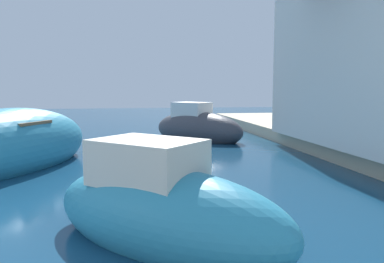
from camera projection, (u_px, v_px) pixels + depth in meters
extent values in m
ellipsoid|color=#3F3F47|center=(198.00, 130.00, 16.86)|extent=(4.26, 4.60, 1.58)
cube|color=white|center=(192.00, 110.00, 17.00)|extent=(1.78, 1.84, 0.71)
ellipsoid|color=teal|center=(9.00, 147.00, 10.84)|extent=(4.93, 6.73, 2.17)
cube|color=brown|center=(8.00, 122.00, 10.76)|extent=(2.29, 1.98, 0.08)
ellipsoid|color=white|center=(11.00, 134.00, 16.71)|extent=(1.18, 3.34, 0.95)
cube|color=gray|center=(8.00, 119.00, 16.37)|extent=(0.80, 1.47, 0.76)
ellipsoid|color=teal|center=(166.00, 217.00, 5.58)|extent=(4.01, 3.88, 1.43)
cube|color=beige|center=(148.00, 162.00, 5.67)|extent=(1.85, 1.83, 0.67)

